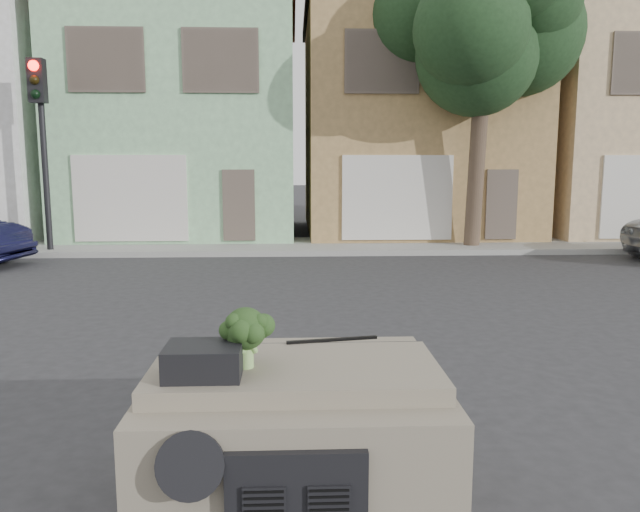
{
  "coord_description": "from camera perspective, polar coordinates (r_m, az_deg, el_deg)",
  "views": [
    {
      "loc": [
        -0.01,
        -7.17,
        2.46
      ],
      "look_at": [
        0.32,
        0.5,
        1.3
      ],
      "focal_mm": 35.0,
      "sensor_mm": 36.0,
      "label": 1
    }
  ],
  "objects": [
    {
      "name": "ground_plane",
      "position": [
        7.58,
        -2.3,
        -10.35
      ],
      "size": [
        120.0,
        120.0,
        0.0
      ],
      "primitive_type": "plane",
      "color": "#303033",
      "rests_on": "ground"
    },
    {
      "name": "sidewalk",
      "position": [
        17.83,
        -2.41,
        0.91
      ],
      "size": [
        40.0,
        3.0,
        0.15
      ],
      "primitive_type": "cube",
      "color": "gray",
      "rests_on": "ground"
    },
    {
      "name": "townhouse_mint",
      "position": [
        21.99,
        -11.85,
        11.85
      ],
      "size": [
        7.2,
        8.2,
        7.55
      ],
      "primitive_type": "cube",
      "color": "#92C995",
      "rests_on": "ground"
    },
    {
      "name": "townhouse_tan",
      "position": [
        22.07,
        8.19,
        11.93
      ],
      "size": [
        7.2,
        8.2,
        7.55
      ],
      "primitive_type": "cube",
      "color": "#A4814D",
      "rests_on": "ground"
    },
    {
      "name": "townhouse_beige",
      "position": [
        24.57,
        25.97,
        10.82
      ],
      "size": [
        7.2,
        8.2,
        7.55
      ],
      "primitive_type": "cube",
      "color": "tan",
      "rests_on": "ground"
    },
    {
      "name": "traffic_signal",
      "position": [
        17.89,
        -24.0,
        8.16
      ],
      "size": [
        0.4,
        0.4,
        5.1
      ],
      "primitive_type": "cube",
      "color": "black",
      "rests_on": "ground"
    },
    {
      "name": "tree_near",
      "position": [
        17.78,
        14.36,
        14.12
      ],
      "size": [
        4.4,
        4.0,
        8.5
      ],
      "primitive_type": "cube",
      "color": "#1C371B",
      "rests_on": "ground"
    },
    {
      "name": "car_dashboard",
      "position": [
        4.58,
        -2.22,
        -15.92
      ],
      "size": [
        2.0,
        1.8,
        1.12
      ],
      "primitive_type": "cube",
      "color": "gray",
      "rests_on": "ground"
    },
    {
      "name": "instrument_hump",
      "position": [
        4.06,
        -10.59,
        -9.37
      ],
      "size": [
        0.48,
        0.38,
        0.2
      ],
      "primitive_type": "cube",
      "color": "black",
      "rests_on": "car_dashboard"
    },
    {
      "name": "wiper_arm",
      "position": [
        4.75,
        1.13,
        -7.67
      ],
      "size": [
        0.69,
        0.15,
        0.02
      ],
      "primitive_type": "cube",
      "rotation": [
        0.0,
        0.0,
        0.17
      ],
      "color": "black",
      "rests_on": "car_dashboard"
    },
    {
      "name": "broccoli",
      "position": [
        4.14,
        -6.82,
        -7.36
      ],
      "size": [
        0.45,
        0.45,
        0.41
      ],
      "primitive_type": "cube",
      "rotation": [
        0.0,
        0.0,
        2.04
      ],
      "color": "#1D3415",
      "rests_on": "car_dashboard"
    }
  ]
}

